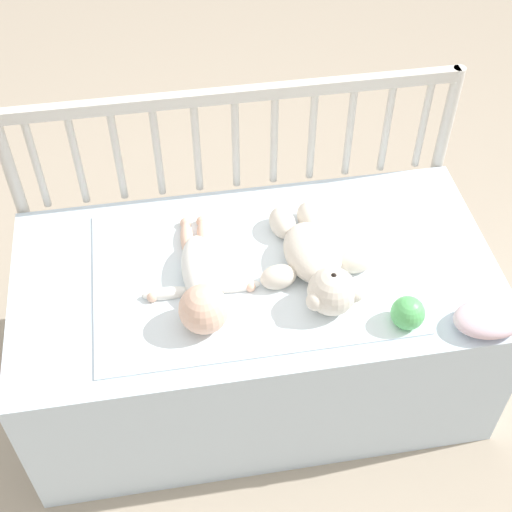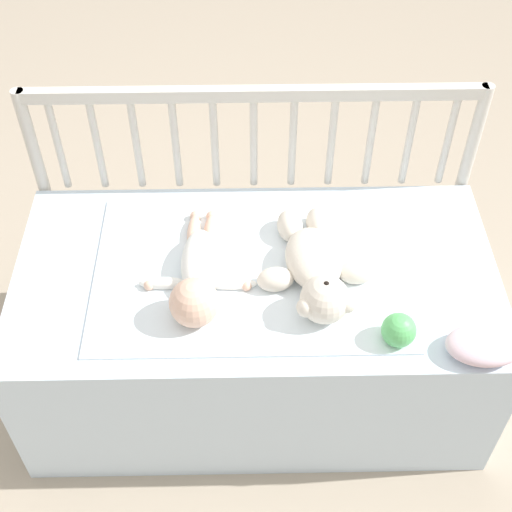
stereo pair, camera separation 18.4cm
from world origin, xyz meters
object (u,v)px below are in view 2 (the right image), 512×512
object	(u,v)px
baby	(197,277)
small_pillow	(484,345)
teddy_bear	(316,268)
toy_ball	(399,330)

from	to	relation	value
baby	small_pillow	bearing A→B (deg)	-17.12
teddy_bear	baby	bearing A→B (deg)	-175.19
teddy_bear	toy_ball	distance (m)	0.27
teddy_bear	baby	size ratio (longest dim) A/B	0.96
toy_ball	baby	bearing A→B (deg)	160.49
baby	small_pillow	world-z (taller)	baby
teddy_bear	small_pillow	xyz separation A→B (m)	(0.39, -0.24, -0.02)
small_pillow	teddy_bear	bearing A→B (deg)	148.20
baby	toy_ball	xyz separation A→B (m)	(0.49, -0.18, -0.00)
baby	small_pillow	distance (m)	0.73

